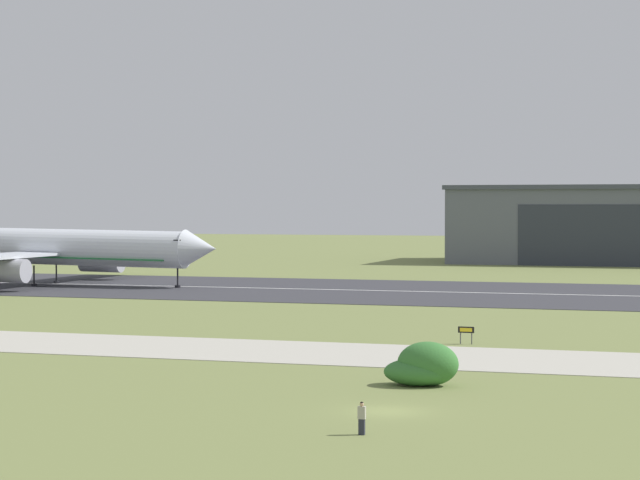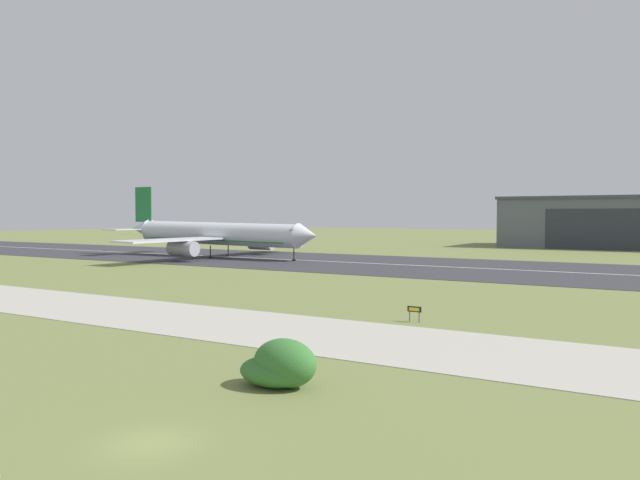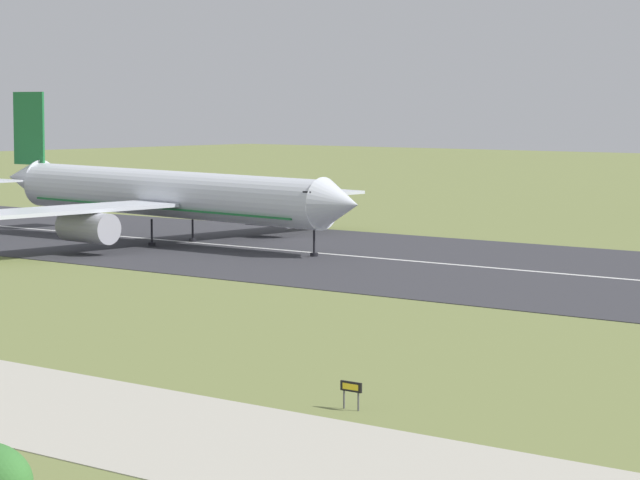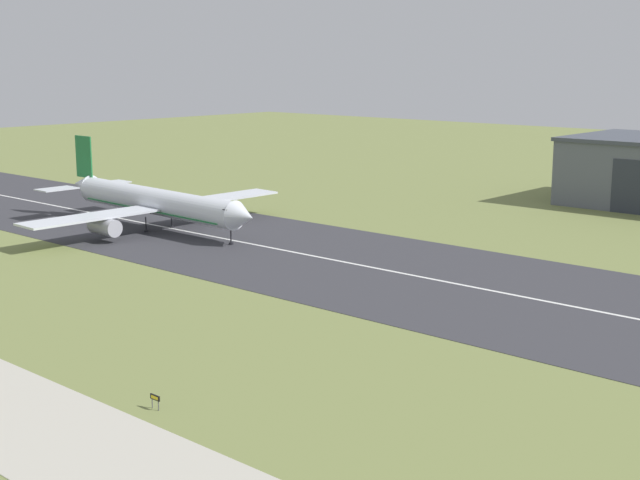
# 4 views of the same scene
# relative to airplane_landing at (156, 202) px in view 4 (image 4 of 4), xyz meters

# --- Properties ---
(ground_plane) EXTENTS (725.16, 725.16, 0.00)m
(ground_plane) POSITION_rel_airplane_landing_xyz_m (78.67, -46.61, -5.62)
(ground_plane) COLOR olive
(runway_strip) EXTENTS (485.16, 48.56, 0.06)m
(runway_strip) POSITION_rel_airplane_landing_xyz_m (78.67, 2.66, -5.59)
(runway_strip) COLOR #333338
(runway_strip) RESTS_ON ground_plane
(runway_centreline) EXTENTS (436.64, 0.70, 0.01)m
(runway_centreline) POSITION_rel_airplane_landing_xyz_m (78.67, 2.66, -5.56)
(runway_centreline) COLOR silver
(runway_centreline) RESTS_ON runway_strip
(taxiway_road) EXTENTS (363.87, 14.93, 0.05)m
(taxiway_road) POSITION_rel_airplane_landing_xyz_m (78.67, -69.73, -5.60)
(taxiway_road) COLOR #B2AD9E
(taxiway_road) RESTS_ON ground_plane
(airplane_landing) EXTENTS (58.30, 60.37, 17.66)m
(airplane_landing) POSITION_rel_airplane_landing_xyz_m (0.00, 0.00, 0.00)
(airplane_landing) COLOR silver
(airplane_landing) RESTS_ON ground_plane
(runway_sign) EXTENTS (1.41, 0.13, 1.52)m
(runway_sign) POSITION_rel_airplane_landing_xyz_m (76.37, -59.69, -4.50)
(runway_sign) COLOR #4C4C51
(runway_sign) RESTS_ON ground_plane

